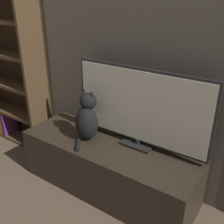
% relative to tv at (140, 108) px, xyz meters
% --- Properties ---
extents(wall_back, '(4.80, 0.05, 2.60)m').
position_rel_tv_xyz_m(wall_back, '(-0.19, 0.16, 0.57)').
color(wall_back, '#60564C').
rests_on(wall_back, ground_plane).
extents(tv_stand, '(1.43, 0.49, 0.41)m').
position_rel_tv_xyz_m(tv_stand, '(-0.19, -0.13, -0.52)').
color(tv_stand, '#33281E').
rests_on(tv_stand, ground_plane).
extents(tv, '(1.06, 0.14, 0.60)m').
position_rel_tv_xyz_m(tv, '(0.00, 0.00, 0.00)').
color(tv, black).
rests_on(tv, tv_stand).
extents(cat, '(0.19, 0.30, 0.41)m').
position_rel_tv_xyz_m(cat, '(-0.38, -0.14, -0.14)').
color(cat, black).
rests_on(cat, tv_stand).
extents(bookshelf, '(0.89, 0.28, 1.57)m').
position_rel_tv_xyz_m(bookshelf, '(-1.53, 0.03, -0.01)').
color(bookshelf, brown).
rests_on(bookshelf, ground_plane).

